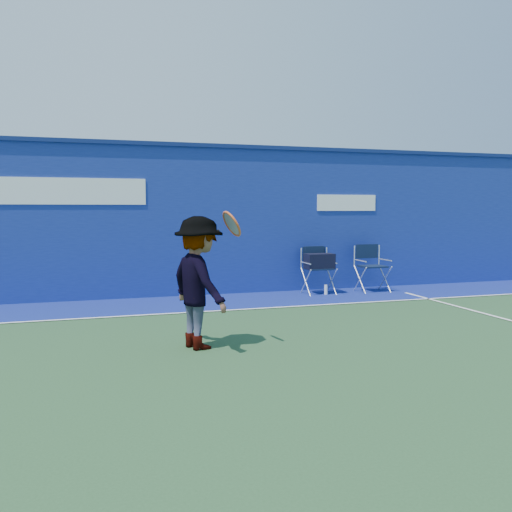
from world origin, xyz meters
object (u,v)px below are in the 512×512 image
object	(u,v)px
directors_chair_left	(319,274)
tennis_player	(199,282)
directors_chair_right	(372,277)
water_bottle	(326,290)

from	to	relation	value
directors_chair_left	tennis_player	xyz separation A→B (m)	(-3.23, -3.59, 0.42)
directors_chair_left	directors_chair_right	size ratio (longest dim) A/B	0.98
directors_chair_right	water_bottle	xyz separation A→B (m)	(-1.13, -0.12, -0.21)
directors_chair_left	tennis_player	world-z (taller)	tennis_player
directors_chair_left	tennis_player	distance (m)	4.85
water_bottle	tennis_player	size ratio (longest dim) A/B	0.12
directors_chair_right	tennis_player	world-z (taller)	tennis_player
directors_chair_right	water_bottle	size ratio (longest dim) A/B	4.70
directors_chair_left	directors_chair_right	xyz separation A→B (m)	(1.23, -0.05, -0.10)
tennis_player	directors_chair_right	bearing A→B (deg)	38.50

